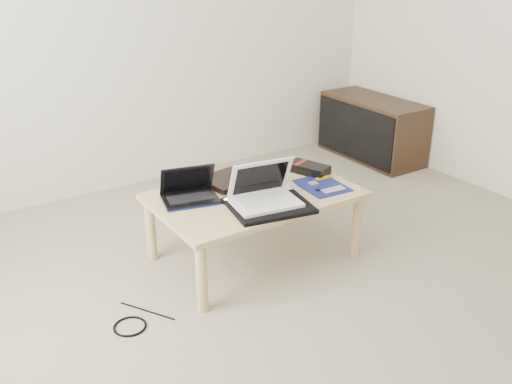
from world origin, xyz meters
TOP-DOWN VIEW (x-y plane):
  - ground at (0.00, 0.00)m, footprint 4.00×4.00m
  - coffee_table at (0.03, 0.58)m, footprint 1.10×0.70m
  - media_cabinet at (1.77, 1.45)m, footprint 0.41×0.90m
  - book at (0.01, 0.79)m, footprint 0.34×0.30m
  - netbook at (-0.30, 0.70)m, footprint 0.33×0.27m
  - tablet at (-0.05, 0.53)m, footprint 0.30×0.26m
  - remote at (0.26, 0.58)m, footprint 0.10×0.24m
  - neoprene_sleeve at (-0.01, 0.36)m, footprint 0.46×0.37m
  - white_laptop at (-0.02, 0.41)m, footprint 0.37×0.29m
  - motherboard at (0.41, 0.45)m, footprint 0.26×0.31m
  - gpu_box at (0.47, 0.66)m, footprint 0.20×0.27m
  - cable_coil at (-0.02, 0.50)m, footprint 0.11×0.11m
  - floor_cable_coil at (-0.82, 0.35)m, footprint 0.17×0.17m
  - floor_cable_trail at (-0.70, 0.42)m, footprint 0.17×0.28m

SIDE VIEW (x-z plane):
  - ground at x=0.00m, z-range 0.00..0.00m
  - floor_cable_trail at x=-0.70m, z-range 0.00..0.01m
  - floor_cable_coil at x=-0.82m, z-range 0.00..0.01m
  - media_cabinet at x=1.77m, z-range 0.00..0.50m
  - coffee_table at x=0.03m, z-range 0.15..0.55m
  - motherboard at x=0.41m, z-range 0.40..0.41m
  - cable_coil at x=-0.02m, z-range 0.40..0.41m
  - tablet at x=-0.05m, z-range 0.40..0.41m
  - neoprene_sleeve at x=-0.01m, z-range 0.40..0.42m
  - remote at x=0.26m, z-range 0.40..0.42m
  - book at x=0.01m, z-range 0.40..0.43m
  - gpu_box at x=0.47m, z-range 0.40..0.45m
  - netbook at x=-0.30m, z-range 0.35..0.54m
  - white_laptop at x=-0.02m, z-range 0.35..0.58m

